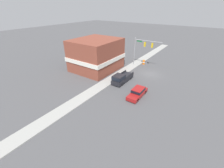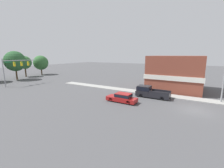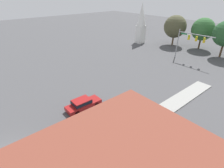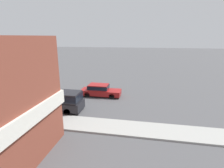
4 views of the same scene
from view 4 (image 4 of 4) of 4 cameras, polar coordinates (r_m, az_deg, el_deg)
name	(u,v)px [view 4 (image 4 of 4)]	position (r m, az deg, el deg)	size (l,w,h in m)	color
ground_plane	(18,95)	(24.93, -28.26, -3.27)	(200.00, 200.00, 0.00)	#4C4C4F
car_lead	(100,90)	(21.62, -3.96, -1.95)	(1.79, 4.90, 1.45)	black
pickup_truck_parked	(59,101)	(18.08, -16.77, -5.43)	(1.99, 5.76, 1.96)	black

